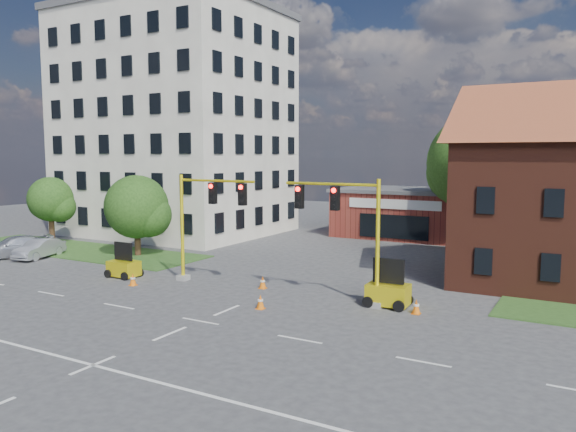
% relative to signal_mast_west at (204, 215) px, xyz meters
% --- Properties ---
extents(ground, '(120.00, 120.00, 0.00)m').
position_rel_signal_mast_west_xyz_m(ground, '(4.36, -6.00, -3.92)').
color(ground, '#3A3A3C').
rests_on(ground, ground).
extents(grass_verge_nw, '(22.00, 6.00, 0.08)m').
position_rel_signal_mast_west_xyz_m(grass_verge_nw, '(-15.64, 4.00, -3.88)').
color(grass_verge_nw, '#28471A').
rests_on(grass_verge_nw, ground).
extents(lane_markings, '(60.00, 36.00, 0.01)m').
position_rel_signal_mast_west_xyz_m(lane_markings, '(4.36, -9.00, -3.91)').
color(lane_markings, silver).
rests_on(lane_markings, ground).
extents(office_block, '(18.40, 15.40, 20.60)m').
position_rel_signal_mast_west_xyz_m(office_block, '(-15.64, 15.91, 6.39)').
color(office_block, '#BBB5A4').
rests_on(office_block, ground).
extents(brick_shop, '(12.40, 8.40, 4.30)m').
position_rel_signal_mast_west_xyz_m(brick_shop, '(4.36, 23.99, -1.76)').
color(brick_shop, maroon).
rests_on(brick_shop, ground).
extents(tree_large, '(8.36, 7.96, 10.63)m').
position_rel_signal_mast_west_xyz_m(tree_large, '(11.26, 21.08, 2.45)').
color(tree_large, '#311C12').
rests_on(tree_large, ground).
extents(tree_nw_front, '(4.80, 4.57, 5.89)m').
position_rel_signal_mast_west_xyz_m(tree_nw_front, '(-9.41, 4.58, -0.48)').
color(tree_nw_front, '#311C12').
rests_on(tree_nw_front, ground).
extents(tree_nw_rear, '(3.80, 3.62, 5.54)m').
position_rel_signal_mast_west_xyz_m(tree_nw_rear, '(-19.46, 5.08, -0.36)').
color(tree_nw_rear, '#311C12').
rests_on(tree_nw_rear, ground).
extents(signal_mast_west, '(5.30, 0.60, 6.20)m').
position_rel_signal_mast_west_xyz_m(signal_mast_west, '(0.00, 0.00, 0.00)').
color(signal_mast_west, gray).
rests_on(signal_mast_west, ground).
extents(signal_mast_east, '(5.30, 0.60, 6.20)m').
position_rel_signal_mast_west_xyz_m(signal_mast_east, '(8.71, 0.00, 0.00)').
color(signal_mast_east, gray).
rests_on(signal_mast_east, ground).
extents(trailer_west, '(1.79, 1.21, 2.03)m').
position_rel_signal_mast_west_xyz_m(trailer_west, '(-5.28, -1.12, -3.29)').
color(trailer_west, yellow).
rests_on(trailer_west, ground).
extents(trailer_east, '(2.04, 1.41, 2.25)m').
position_rel_signal_mast_west_xyz_m(trailer_east, '(10.78, 0.43, -3.22)').
color(trailer_east, yellow).
rests_on(trailer_east, ground).
extents(cone_a, '(0.40, 0.40, 0.70)m').
position_rel_signal_mast_west_xyz_m(cone_a, '(-3.22, -2.46, -3.58)').
color(cone_a, orange).
rests_on(cone_a, ground).
extents(cone_b, '(0.40, 0.40, 0.70)m').
position_rel_signal_mast_west_xyz_m(cone_b, '(3.53, 0.54, -3.58)').
color(cone_b, orange).
rests_on(cone_b, ground).
extents(cone_c, '(0.40, 0.40, 0.70)m').
position_rel_signal_mast_west_xyz_m(cone_c, '(5.61, -3.00, -3.58)').
color(cone_c, orange).
rests_on(cone_c, ground).
extents(cone_d, '(0.40, 0.40, 0.70)m').
position_rel_signal_mast_west_xyz_m(cone_d, '(12.36, -0.17, -3.58)').
color(cone_d, orange).
rests_on(cone_d, ground).
extents(pickup_white, '(6.59, 4.71, 1.67)m').
position_rel_signal_mast_west_xyz_m(pickup_white, '(15.57, 8.70, -3.09)').
color(pickup_white, silver).
rests_on(pickup_white, ground).
extents(sedan_silver_front, '(2.38, 4.35, 1.36)m').
position_rel_signal_mast_west_xyz_m(sedan_silver_front, '(-15.19, 0.47, -3.24)').
color(sedan_silver_front, '#AEB0B6').
rests_on(sedan_silver_front, ground).
extents(sedan_silver_rear, '(4.07, 5.56, 1.50)m').
position_rel_signal_mast_west_xyz_m(sedan_silver_rear, '(-17.04, -0.24, -3.17)').
color(sedan_silver_rear, '#AEB0B6').
rests_on(sedan_silver_rear, ground).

